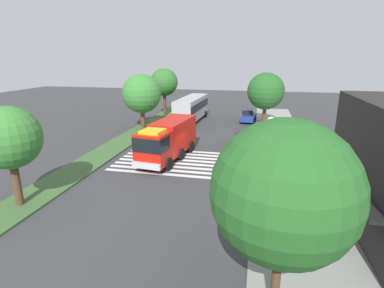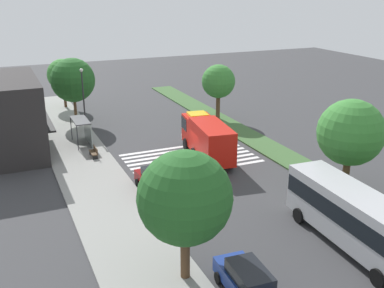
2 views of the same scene
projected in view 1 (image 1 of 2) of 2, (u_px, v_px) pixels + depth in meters
ground_plane at (183, 160)px, 27.47m from camera, size 120.00×120.00×0.00m
sidewalk at (286, 167)px, 25.59m from camera, size 60.00×5.38×0.14m
median_strip at (104, 154)px, 29.06m from camera, size 60.00×3.00×0.14m
crosswalk at (181, 162)px, 27.02m from camera, size 6.75×11.51×0.01m
fire_truck at (167, 139)px, 27.07m from camera, size 8.82×3.60×3.47m
parked_car_west at (248, 115)px, 43.58m from camera, size 4.70×2.19×1.80m
parked_car_mid at (243, 139)px, 30.93m from camera, size 4.73×2.25×1.80m
transit_bus at (191, 107)px, 43.34m from camera, size 10.44×3.24×3.49m
bus_stop_shelter at (279, 183)px, 17.85m from camera, size 3.50×1.40×2.46m
bench_near_shelter at (274, 178)px, 21.96m from camera, size 1.60×0.50×0.90m
street_lamp at (267, 177)px, 13.23m from camera, size 0.36×0.36×6.57m
sidewalk_tree_far_west at (266, 91)px, 39.53m from camera, size 4.85×4.85×7.02m
sidewalk_tree_center at (284, 192)px, 9.67m from camera, size 4.84×4.84×7.19m
median_tree_far_west at (164, 82)px, 46.41m from camera, size 4.21×4.21×7.27m
median_tree_west at (142, 94)px, 37.70m from camera, size 4.88×4.88×6.94m
median_tree_center at (9, 138)px, 17.77m from camera, size 3.79×3.79×6.25m
fire_hydrant at (260, 131)px, 36.37m from camera, size 0.28×0.28×0.70m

